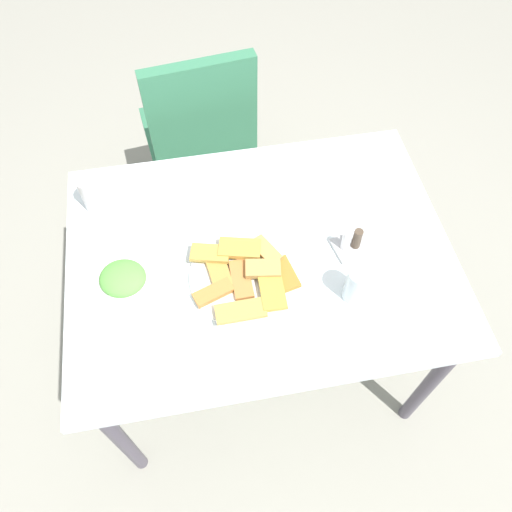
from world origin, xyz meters
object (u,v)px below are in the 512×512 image
dining_table (260,267)px  paper_napkin (148,351)px  salad_plate_greens (123,279)px  spoon (147,344)px  fork (148,357)px  pide_platter (248,275)px  soda_can (92,193)px  condiment_caddy (351,243)px  dining_chair (200,132)px  drinking_glass (358,284)px

dining_table → paper_napkin: 0.43m
salad_plate_greens → spoon: size_ratio=1.07×
fork → pide_platter: bearing=45.1°
dining_table → soda_can: soda_can is taller
paper_napkin → condiment_caddy: bearing=19.8°
salad_plate_greens → soda_can: (-0.07, 0.29, 0.04)m
soda_can → spoon: 0.51m
dining_chair → soda_can: bearing=-125.9°
condiment_caddy → soda_can: bearing=158.1°
dining_table → drinking_glass: drinking_glass is taller
soda_can → paper_napkin: soda_can is taller
salad_plate_greens → dining_chair: bearing=70.0°
pide_platter → condiment_caddy: bearing=8.0°
fork → dining_table: bearing=49.9°
spoon → condiment_caddy: bearing=33.8°
salad_plate_greens → soda_can: 0.30m
drinking_glass → condiment_caddy: drinking_glass is taller
drinking_glass → fork: drinking_glass is taller
dining_table → pide_platter: (-0.05, -0.08, 0.09)m
drinking_glass → dining_chair: bearing=109.6°
fork → condiment_caddy: condiment_caddy is taller
dining_table → drinking_glass: 0.32m
salad_plate_greens → soda_can: size_ratio=1.74×
fork → soda_can: bearing=115.0°
soda_can → condiment_caddy: soda_can is taller
pide_platter → dining_chair: bearing=93.8°
dining_chair → soda_can: dining_chair is taller
condiment_caddy → fork: bearing=-158.7°
salad_plate_greens → paper_napkin: (0.05, -0.22, -0.02)m
paper_napkin → soda_can: bearing=103.8°
soda_can → drinking_glass: soda_can is taller
pide_platter → spoon: pide_platter is taller
dining_table → soda_can: (-0.46, 0.26, 0.14)m
dining_chair → drinking_glass: dining_chair is taller
dining_chair → condiment_caddy: bearing=-65.1°
spoon → dining_table: bearing=49.7°
dining_table → fork: (-0.34, -0.27, 0.08)m
pide_platter → drinking_glass: 0.30m
soda_can → fork: soda_can is taller
soda_can → dining_chair: bearing=54.1°
condiment_caddy → dining_table: bearing=172.5°
salad_plate_greens → fork: size_ratio=1.16×
salad_plate_greens → soda_can: bearing=104.1°
drinking_glass → spoon: 0.57m
salad_plate_greens → paper_napkin: bearing=-76.6°
dining_chair → paper_napkin: (-0.23, -1.00, 0.21)m
salad_plate_greens → drinking_glass: drinking_glass is taller
salad_plate_greens → soda_can: soda_can is taller
drinking_glass → condiment_caddy: size_ratio=1.13×
fork → spoon: 0.04m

